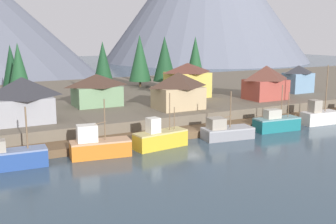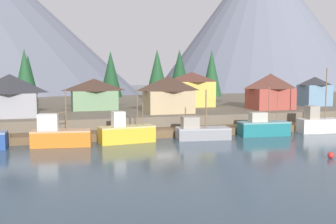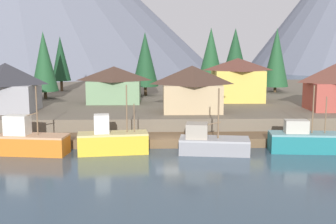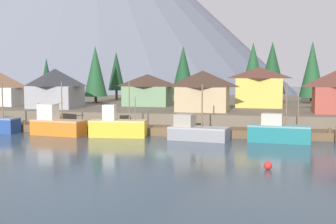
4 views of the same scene
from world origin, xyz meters
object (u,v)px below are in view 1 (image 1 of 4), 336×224
Objects in this scene: fishing_boat_grey at (226,131)px; house_yellow at (187,80)px; house_green at (97,90)px; conifer_centre at (140,58)px; fishing_boat_orange at (98,146)px; conifer_near_right at (195,59)px; conifer_back_right at (165,59)px; conifer_mid_left at (19,71)px; conifer_mid_right at (103,65)px; conifer_near_left at (11,66)px; house_red at (266,82)px; fishing_boat_blue at (12,158)px; house_tan at (178,90)px; fishing_boat_yellow at (160,138)px; fishing_boat_teal at (276,123)px; fishing_boat_white at (319,116)px; house_blue at (298,79)px; house_grey at (23,99)px.

house_yellow is at bearing 80.66° from fishing_boat_grey.
house_green is 0.68× the size of conifer_centre.
house_green is (6.69, 20.42, 3.90)m from fishing_boat_orange.
conifer_back_right is (-7.21, 1.29, 0.30)m from conifer_near_right.
conifer_mid_left is at bearing 155.25° from house_green.
fishing_boat_orange is 0.69× the size of conifer_mid_right.
house_red is at bearing -30.69° from conifer_near_left.
fishing_boat_blue is 36.63m from conifer_mid_right.
fishing_boat_blue is 0.94× the size of house_yellow.
house_tan is 1.00× the size of house_yellow.
fishing_boat_orange is at bearing -110.53° from conifer_mid_right.
conifer_mid_left reaches higher than house_yellow.
house_yellow is at bearing 44.82° from fishing_boat_yellow.
house_green is 0.70× the size of conifer_near_right.
fishing_boat_grey is 23.57m from house_yellow.
fishing_boat_teal is 34.88m from conifer_mid_right.
conifer_near_left is 0.88× the size of conifer_near_right.
house_yellow reaches higher than fishing_boat_orange.
conifer_near_left is 0.95× the size of conifer_mid_left.
fishing_boat_grey is 0.77× the size of fishing_boat_white.
fishing_boat_grey is at bearing -97.12° from conifer_centre.
house_green is 0.75× the size of conifer_mid_right.
house_blue is at bearing 14.58° from fishing_boat_yellow.
conifer_mid_right is (11.10, 29.63, 7.25)m from fishing_boat_orange.
fishing_boat_white is at bearing -6.65° from fishing_boat_yellow.
conifer_mid_right is (17.49, 17.13, 2.90)m from house_grey.
house_tan reaches higher than house_green.
house_yellow is 33.68m from conifer_near_left.
house_grey is (-6.40, 12.50, 4.35)m from fishing_boat_orange.
conifer_near_left is (-42.24, 36.59, 7.14)m from fishing_boat_white.
fishing_boat_white is 23.39m from house_tan.
conifer_back_right is at bearing 110.73° from fishing_boat_white.
conifer_mid_left reaches higher than house_tan.
fishing_boat_white reaches higher than house_green.
fishing_boat_white is 0.82× the size of conifer_centre.
house_grey is 15.31m from house_green.
fishing_boat_grey is 44.39m from conifer_near_left.
fishing_boat_orange is 0.95× the size of house_grey.
conifer_mid_left reaches higher than house_blue.
house_tan is at bearing -177.44° from house_red.
conifer_mid_left is 0.92× the size of conifer_back_right.
fishing_boat_blue is 60.63m from house_blue.
conifer_back_right is (2.01, 13.36, 3.23)m from house_yellow.
fishing_boat_white is (47.27, -0.06, 0.16)m from fishing_boat_blue.
fishing_boat_yellow is 27.99m from house_yellow.
conifer_mid_left is (-4.84, 25.74, 7.06)m from fishing_boat_orange.
conifer_centre reaches higher than fishing_boat_teal.
house_yellow is (17.03, 21.74, 4.55)m from fishing_boat_yellow.
fishing_boat_blue is at bearing -175.02° from fishing_boat_teal.
fishing_boat_orange is 48.99m from conifer_near_right.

